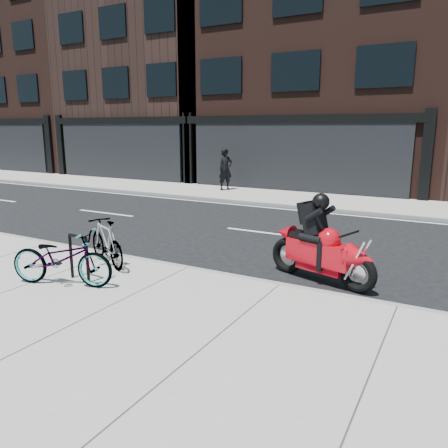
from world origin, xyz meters
The scene contains 11 objects.
ground centered at (0.00, 0.00, 0.00)m, with size 120.00×120.00×0.00m, color black.
sidewalk_near centered at (0.00, -5.00, 0.07)m, with size 60.00×6.00×0.13m, color gray.
sidewalk_far centered at (0.00, 7.75, 0.07)m, with size 60.00×3.50×0.13m, color gray.
building_west centered at (-22.00, 14.50, 6.75)m, with size 10.00×10.00×13.50m, color black.
building_midwest centered at (-12.00, 14.50, 6.00)m, with size 10.00×10.00×12.00m, color black.
building_center centered at (-2.00, 14.50, 7.25)m, with size 12.00×10.00×14.50m, color black.
bike_rack centered at (-1.33, -3.54, 0.63)m, with size 0.51×0.10×0.86m.
bicycle_front centered at (-1.39, -3.87, 0.63)m, with size 0.67×1.91×1.00m, color gray.
bicycle_rear centered at (-1.54, -2.60, 0.61)m, with size 0.45×1.60×0.96m, color gray.
motorcycle centered at (2.58, -1.17, 0.70)m, with size 2.24×1.05×1.72m.
pedestrian centered at (-4.68, 8.22, 1.06)m, with size 0.68×0.45×1.86m, color black.
Camera 1 is at (4.70, -8.98, 2.89)m, focal length 35.00 mm.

